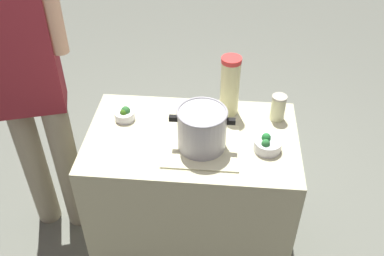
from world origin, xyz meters
name	(u,v)px	position (x,y,z in m)	size (l,w,h in m)	color
ground_plane	(192,244)	(0.00, 0.00, 0.00)	(8.00, 8.00, 0.00)	slate
counter_slab	(192,196)	(0.00, 0.00, 0.44)	(1.04, 0.63, 0.87)	#BFBC94
dish_cloth	(202,146)	(-0.05, 0.07, 0.88)	(0.36, 0.33, 0.01)	beige
cooking_pot	(202,128)	(-0.05, 0.07, 0.99)	(0.30, 0.23, 0.20)	#B7B7BC
lemonade_pitcher	(230,86)	(-0.17, -0.21, 1.03)	(0.10, 0.10, 0.32)	beige
mason_jar	(278,108)	(-0.42, -0.18, 0.94)	(0.08, 0.08, 0.14)	beige
broccoli_bowl_front	(125,114)	(0.35, -0.11, 0.90)	(0.10, 0.10, 0.07)	silver
broccoli_bowl_center	(267,144)	(-0.36, 0.07, 0.90)	(0.13, 0.13, 0.08)	silver
person_cook	(31,96)	(0.85, -0.14, 0.96)	(0.50, 0.29, 1.73)	tan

